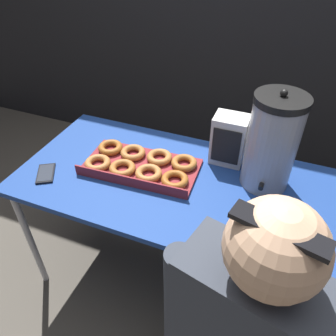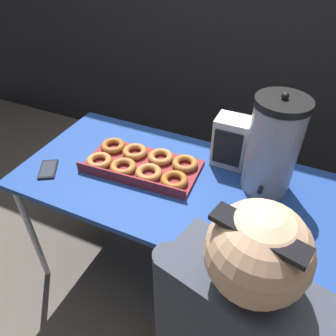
# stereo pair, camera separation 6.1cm
# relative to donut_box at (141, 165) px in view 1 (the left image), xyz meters

# --- Properties ---
(ground_plane) EXTENTS (12.00, 12.00, 0.00)m
(ground_plane) POSITION_rel_donut_box_xyz_m (0.21, -0.02, -0.74)
(ground_plane) COLOR #4C473F
(folding_table) EXTENTS (1.49, 0.71, 0.72)m
(folding_table) POSITION_rel_donut_box_xyz_m (0.21, -0.02, -0.07)
(folding_table) COLOR navy
(folding_table) RESTS_ON ground
(donut_box) EXTENTS (0.55, 0.31, 0.05)m
(donut_box) POSITION_rel_donut_box_xyz_m (0.00, 0.00, 0.00)
(donut_box) COLOR maroon
(donut_box) RESTS_ON folding_table
(coffee_urn) EXTENTS (0.21, 0.24, 0.45)m
(coffee_urn) POSITION_rel_donut_box_xyz_m (0.55, 0.12, 0.19)
(coffee_urn) COLOR #939399
(coffee_urn) RESTS_ON folding_table
(cell_phone) EXTENTS (0.13, 0.15, 0.01)m
(cell_phone) POSITION_rel_donut_box_xyz_m (-0.39, -0.20, -0.02)
(cell_phone) COLOR black
(cell_phone) RESTS_ON folding_table
(space_heater) EXTENTS (0.15, 0.13, 0.24)m
(space_heater) POSITION_rel_donut_box_xyz_m (0.36, 0.21, 0.10)
(space_heater) COLOR silver
(space_heater) RESTS_ON folding_table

